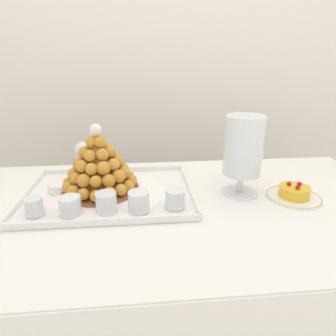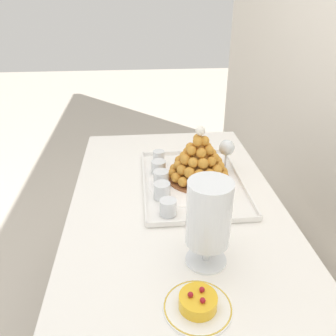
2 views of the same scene
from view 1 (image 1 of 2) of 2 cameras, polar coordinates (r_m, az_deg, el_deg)
backdrop_wall at (r=1.62m, az=-1.82°, el=22.49°), size 4.80×0.10×2.50m
buffet_table at (r=0.97m, az=1.83°, el=-13.41°), size 1.52×0.78×0.78m
serving_tray at (r=0.97m, az=-11.44°, el=-5.00°), size 0.54×0.39×0.02m
croquembouche at (r=0.97m, az=-13.51°, el=0.28°), size 0.25×0.25×0.23m
dessert_cup_left at (r=0.90m, az=-25.01°, el=-7.03°), size 0.05×0.05×0.05m
dessert_cup_mid_left at (r=0.87m, az=-18.82°, el=-7.21°), size 0.06×0.06×0.05m
dessert_cup_centre at (r=0.85m, az=-12.14°, el=-6.86°), size 0.06×0.06×0.06m
dessert_cup_mid_right at (r=0.84m, az=-5.82°, el=-6.79°), size 0.06×0.06×0.06m
dessert_cup_right at (r=0.86m, az=1.39°, el=-6.21°), size 0.06×0.06×0.06m
creme_brulee_ramekin at (r=1.04m, az=-20.40°, el=-3.32°), size 0.09×0.09×0.03m
macaron_goblet at (r=0.94m, az=14.75°, el=3.93°), size 0.12×0.12×0.26m
fruit_tart_plate at (r=1.02m, az=23.70°, el=-4.74°), size 0.17×0.17×0.05m
wine_glass at (r=1.10m, az=-16.40°, el=3.04°), size 0.07×0.07×0.14m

